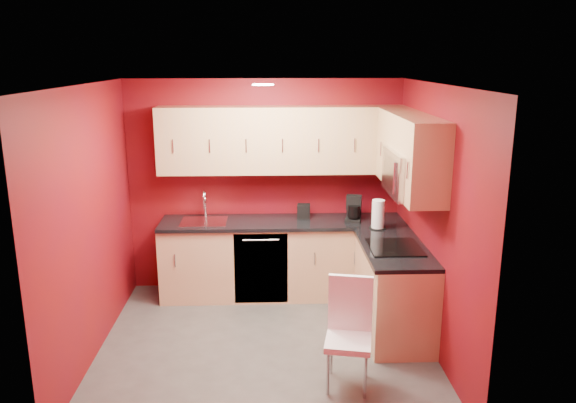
{
  "coord_description": "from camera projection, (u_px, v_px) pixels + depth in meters",
  "views": [
    {
      "loc": [
        0.04,
        -4.99,
        2.73
      ],
      "look_at": [
        0.24,
        0.55,
        1.3
      ],
      "focal_mm": 35.0,
      "sensor_mm": 36.0,
      "label": 1
    }
  ],
  "objects": [
    {
      "name": "base_cabinets_back",
      "position": [
        283.0,
        259.0,
        6.57
      ],
      "size": [
        2.8,
        0.6,
        0.87
      ],
      "primitive_type": "cube",
      "color": "tan",
      "rests_on": "floor"
    },
    {
      "name": "microwave",
      "position": [
        410.0,
        173.0,
        5.34
      ],
      "size": [
        0.42,
        0.76,
        0.42
      ],
      "color": "silver",
      "rests_on": "upper_cabinets_right"
    },
    {
      "name": "base_cabinets_right",
      "position": [
        393.0,
        290.0,
        5.69
      ],
      "size": [
        0.6,
        1.3,
        0.87
      ],
      "primitive_type": "cube",
      "color": "tan",
      "rests_on": "floor"
    },
    {
      "name": "dining_chair",
      "position": [
        349.0,
        336.0,
        4.7
      ],
      "size": [
        0.45,
        0.47,
        0.94
      ],
      "primitive_type": null,
      "rotation": [
        0.0,
        0.0,
        -0.2
      ],
      "color": "white",
      "rests_on": "floor"
    },
    {
      "name": "downlight",
      "position": [
        263.0,
        85.0,
        5.18
      ],
      "size": [
        0.2,
        0.2,
        0.01
      ],
      "primitive_type": "cylinder",
      "color": "white",
      "rests_on": "ceiling"
    },
    {
      "name": "coffee_maker",
      "position": [
        353.0,
        209.0,
        6.41
      ],
      "size": [
        0.22,
        0.26,
        0.29
      ],
      "primitive_type": null,
      "rotation": [
        0.0,
        0.0,
        -0.24
      ],
      "color": "black",
      "rests_on": "countertop_back"
    },
    {
      "name": "sink",
      "position": [
        204.0,
        218.0,
        6.42
      ],
      "size": [
        0.52,
        0.42,
        0.35
      ],
      "color": "silver",
      "rests_on": "countertop_back"
    },
    {
      "name": "napkin_holder",
      "position": [
        304.0,
        211.0,
        6.54
      ],
      "size": [
        0.16,
        0.16,
        0.16
      ],
      "primitive_type": null,
      "rotation": [
        0.0,
        0.0,
        -0.1
      ],
      "color": "black",
      "rests_on": "countertop_back"
    },
    {
      "name": "paper_towel",
      "position": [
        378.0,
        214.0,
        6.11
      ],
      "size": [
        0.19,
        0.19,
        0.32
      ],
      "primitive_type": null,
      "rotation": [
        0.0,
        0.0,
        -0.03
      ],
      "color": "silver",
      "rests_on": "countertop_right"
    },
    {
      "name": "upper_cabinets_back",
      "position": [
        282.0,
        140.0,
        6.35
      ],
      "size": [
        2.8,
        0.35,
        0.75
      ],
      "primitive_type": "cube",
      "color": "tan",
      "rests_on": "wall_back"
    },
    {
      "name": "wall_left",
      "position": [
        90.0,
        224.0,
        5.14
      ],
      "size": [
        0.0,
        3.0,
        3.0
      ],
      "primitive_type": "plane",
      "rotation": [
        1.57,
        0.0,
        1.57
      ],
      "color": "maroon",
      "rests_on": "floor"
    },
    {
      "name": "countertop_back",
      "position": [
        283.0,
        222.0,
        6.45
      ],
      "size": [
        2.8,
        0.63,
        0.04
      ],
      "primitive_type": "cube",
      "color": "black",
      "rests_on": "base_cabinets_back"
    },
    {
      "name": "wall_front",
      "position": [
        263.0,
        286.0,
        3.75
      ],
      "size": [
        3.2,
        0.0,
        3.2
      ],
      "primitive_type": "plane",
      "rotation": [
        -1.57,
        0.0,
        0.0
      ],
      "color": "maroon",
      "rests_on": "floor"
    },
    {
      "name": "upper_cabinets_right",
      "position": [
        409.0,
        146.0,
        5.52
      ],
      "size": [
        0.35,
        1.55,
        0.75
      ],
      "color": "tan",
      "rests_on": "wall_right"
    },
    {
      "name": "wall_right",
      "position": [
        435.0,
        220.0,
        5.26
      ],
      "size": [
        0.0,
        3.0,
        3.0
      ],
      "primitive_type": "plane",
      "rotation": [
        1.57,
        0.0,
        -1.57
      ],
      "color": "maroon",
      "rests_on": "floor"
    },
    {
      "name": "countertop_right",
      "position": [
        394.0,
        249.0,
        5.56
      ],
      "size": [
        0.63,
        1.27,
        0.04
      ],
      "primitive_type": "cube",
      "color": "black",
      "rests_on": "base_cabinets_right"
    },
    {
      "name": "ceiling",
      "position": [
        263.0,
        85.0,
        4.89
      ],
      "size": [
        3.2,
        3.2,
        0.0
      ],
      "primitive_type": "plane",
      "rotation": [
        3.14,
        0.0,
        0.0
      ],
      "color": "white",
      "rests_on": "wall_back"
    },
    {
      "name": "cooktop",
      "position": [
        395.0,
        247.0,
        5.52
      ],
      "size": [
        0.5,
        0.55,
        0.01
      ],
      "primitive_type": "cube",
      "color": "black",
      "rests_on": "countertop_right"
    },
    {
      "name": "dishwasher_front",
      "position": [
        261.0,
        269.0,
        6.28
      ],
      "size": [
        0.6,
        0.02,
        0.82
      ],
      "primitive_type": "cube",
      "color": "black",
      "rests_on": "base_cabinets_back"
    },
    {
      "name": "wall_back",
      "position": [
        265.0,
        186.0,
        6.65
      ],
      "size": [
        3.2,
        0.0,
        3.2
      ],
      "primitive_type": "plane",
      "rotation": [
        1.57,
        0.0,
        0.0
      ],
      "color": "maroon",
      "rests_on": "floor"
    },
    {
      "name": "floor",
      "position": [
        266.0,
        344.0,
        5.51
      ],
      "size": [
        3.2,
        3.2,
        0.0
      ],
      "primitive_type": "plane",
      "color": "#4F4D4A",
      "rests_on": "ground"
    }
  ]
}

